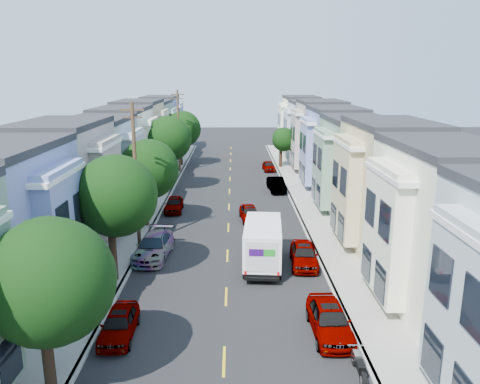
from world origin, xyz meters
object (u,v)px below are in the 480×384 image
object	(u,v)px
tree_b	(114,196)
parked_left_c	(154,247)
utility_pole_far	(179,131)
parked_right_b	(304,255)
tree_c	(148,169)
utility_pole_near	(136,175)
fedex_truck	(263,242)
parked_right_a	(330,320)
parked_left_d	(174,204)
parked_right_d	(269,166)
parked_left_b	(119,324)
motorcycle	(358,365)
tree_e	(182,129)
tree_d	(168,139)
lead_sedan	(249,213)
tree_a	(48,282)
parked_right_c	(276,185)
tree_far_r	(283,140)

from	to	relation	value
tree_b	parked_left_c	bearing A→B (deg)	69.49
utility_pole_far	parked_right_b	distance (m)	32.02
tree_c	utility_pole_near	size ratio (longest dim) A/B	0.71
fedex_truck	parked_right_a	bearing A→B (deg)	-67.74
tree_c	parked_right_b	distance (m)	14.39
parked_left_d	parked_right_d	size ratio (longest dim) A/B	1.07
parked_left_b	parked_right_a	bearing A→B (deg)	-0.88
motorcycle	parked_right_d	bearing A→B (deg)	92.74
tree_b	utility_pole_near	xyz separation A→B (m)	(0.00, 5.92, -0.05)
tree_b	tree_e	xyz separation A→B (m)	(0.00, 36.22, -0.25)
tree_d	lead_sedan	size ratio (longest dim) A/B	2.01
tree_a	parked_left_c	world-z (taller)	tree_a
lead_sedan	utility_pole_near	bearing A→B (deg)	-149.66
tree_d	parked_right_a	world-z (taller)	tree_d
tree_e	utility_pole_far	world-z (taller)	utility_pole_far
utility_pole_far	parked_right_a	distance (m)	39.76
lead_sedan	parked_right_c	distance (m)	10.52
tree_b	parked_right_b	bearing A→B (deg)	11.40
utility_pole_far	parked_right_c	bearing A→B (deg)	-41.93
tree_a	tree_far_r	distance (m)	46.52
utility_pole_far	lead_sedan	size ratio (longest dim) A/B	2.56
parked_left_d	parked_right_d	xyz separation A→B (m)	(9.80, 18.11, -0.04)
parked_left_d	parked_right_c	bearing A→B (deg)	35.06
tree_c	utility_pole_far	bearing A→B (deg)	90.00
tree_d	tree_e	bearing A→B (deg)	90.00
tree_d	parked_left_c	bearing A→B (deg)	-85.65
utility_pole_far	lead_sedan	distance (m)	22.11
parked_right_d	tree_far_r	bearing A→B (deg)	41.11
utility_pole_near	utility_pole_far	world-z (taller)	same
tree_a	parked_right_c	bearing A→B (deg)	70.58
tree_b	parked_right_b	xyz separation A→B (m)	(11.20, 2.26, -4.49)
parked_right_d	tree_a	bearing A→B (deg)	-108.23
tree_d	utility_pole_near	xyz separation A→B (m)	(0.00, -16.24, -0.33)
utility_pole_far	parked_left_c	bearing A→B (deg)	-87.16
parked_left_d	parked_right_d	bearing A→B (deg)	60.14
tree_e	parked_left_c	distance (m)	32.77
tree_a	parked_right_a	xyz separation A→B (m)	(11.20, 3.94, -3.82)
tree_c	lead_sedan	size ratio (longest dim) A/B	1.80
utility_pole_near	parked_left_c	xyz separation A→B (m)	(1.40, -2.18, -4.40)
utility_pole_far	parked_left_d	world-z (taller)	utility_pole_far
motorcycle	fedex_truck	bearing A→B (deg)	107.62
tree_d	tree_e	world-z (taller)	tree_d
parked_left_c	parked_right_b	xyz separation A→B (m)	(9.80, -1.49, -0.04)
fedex_truck	parked_right_b	world-z (taller)	fedex_truck
parked_left_b	motorcycle	size ratio (longest dim) A/B	1.73
lead_sedan	parked_left_d	xyz separation A→B (m)	(-6.65, 2.78, 0.01)
parked_right_a	motorcycle	xyz separation A→B (m)	(0.55, -3.14, -0.28)
tree_far_r	tree_b	bearing A→B (deg)	-110.83
tree_b	tree_a	bearing A→B (deg)	-90.00
parked_right_d	parked_left_b	bearing A→B (deg)	-107.70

